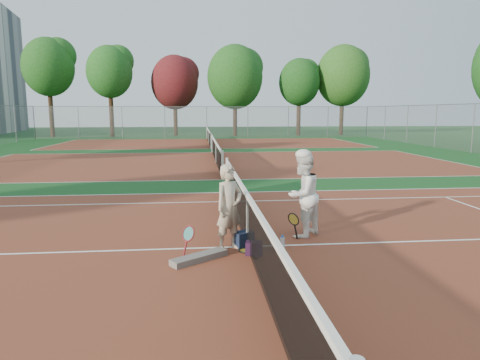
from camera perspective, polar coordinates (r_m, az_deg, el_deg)
The scene contains 23 objects.
ground at distance 8.14m, azimuth 0.99°, elevation -8.90°, with size 130.00×130.00×0.00m, color #113E17.
court_main at distance 8.14m, azimuth 0.99°, elevation -8.88°, with size 23.77×10.97×0.01m, color brown.
court_far_a at distance 21.36m, azimuth -3.20°, elevation 2.33°, with size 23.77×10.97×0.01m, color brown.
court_far_b at distance 34.80m, azimuth -4.17°, elevation 4.94°, with size 23.77×10.97×0.01m, color brown.
net_main at distance 8.00m, azimuth 1.00°, elevation -5.42°, with size 0.10×10.98×1.02m, color black, non-canonical shape.
net_far_a at distance 21.31m, azimuth -3.21°, elevation 3.68°, with size 0.10×10.98×1.02m, color black, non-canonical shape.
net_far_b at distance 34.76m, azimuth -4.18°, elevation 5.77°, with size 0.10×10.98×1.02m, color black, non-canonical shape.
fence_back at distance 41.72m, azimuth -4.46°, elevation 7.68°, with size 32.00×0.06×3.00m, color slate, non-canonical shape.
player_a at distance 7.81m, azimuth -1.46°, elevation -3.68°, with size 0.58×0.38×1.58m, color #B7A78E.
player_b at distance 8.71m, azimuth 8.33°, elevation -1.97°, with size 0.83×0.65×1.72m, color white.
racket_red at distance 7.53m, azimuth -6.88°, elevation -8.24°, with size 0.26×0.27×0.56m, color maroon, non-canonical shape.
racket_black_held at distance 8.47m, azimuth 7.13°, elevation -6.25°, with size 0.24×0.27×0.57m, color black, non-canonical shape.
racket_spare at distance 7.87m, azimuth 0.69°, elevation -9.43°, with size 0.60×0.27×0.03m, color black, non-canonical shape.
sports_bag_navy at distance 8.13m, azimuth 0.42°, elevation -7.88°, with size 0.36×0.25×0.28m, color black.
sports_bag_purple at distance 7.68m, azimuth 1.88°, elevation -9.09°, with size 0.29×0.20×0.24m, color black.
net_cover_canvas at distance 7.44m, azimuth -5.44°, elevation -10.26°, with size 1.06×0.25×0.11m, color #5E5955.
water_bottle at distance 7.77m, azimuth 5.66°, elevation -8.68°, with size 0.09×0.09×0.30m, color #C4E3F8.
tree_back_0 at distance 47.48m, azimuth -24.21°, elevation 13.55°, with size 4.98×4.98×9.74m.
tree_back_1 at distance 45.52m, azimuth -17.00°, elevation 13.59°, with size 4.49×4.49×9.00m.
tree_back_maroon at distance 46.15m, azimuth -8.71°, elevation 12.73°, with size 4.88×4.88×8.34m.
tree_back_3 at distance 44.66m, azimuth -0.67°, elevation 13.55°, with size 5.64×5.64×9.24m.
tree_back_4 at distance 46.36m, azimuth 7.91°, elevation 12.76°, with size 4.27×4.27×8.03m.
tree_back_5 at distance 48.19m, azimuth 13.57°, elevation 13.35°, with size 5.64×5.64×9.56m.
Camera 1 is at (-0.90, -7.69, 2.52)m, focal length 32.00 mm.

